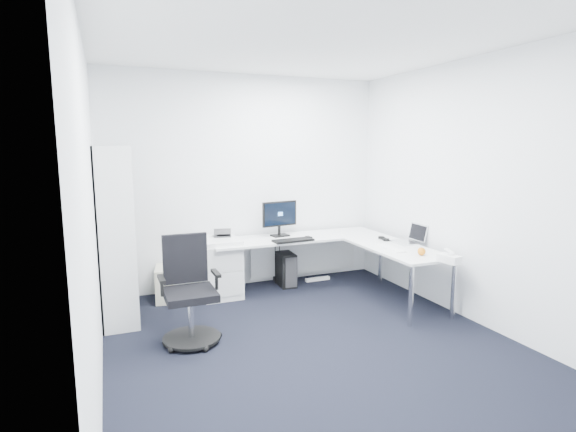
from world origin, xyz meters
name	(u,v)px	position (x,y,z in m)	size (l,w,h in m)	color
ground	(316,348)	(0.00, 0.00, 0.00)	(4.20, 4.20, 0.00)	black
ceiling	(319,36)	(0.00, 0.00, 2.70)	(4.20, 4.20, 0.00)	white
wall_back	(247,182)	(0.00, 2.10, 1.35)	(3.60, 0.02, 2.70)	white
wall_front	(529,255)	(0.00, -2.10, 1.35)	(3.60, 0.02, 2.70)	white
wall_left	(90,212)	(-1.80, 0.00, 1.35)	(0.02, 4.20, 2.70)	white
wall_right	(478,192)	(1.80, 0.00, 1.35)	(0.02, 4.20, 2.70)	white
l_desk	(307,268)	(0.55, 1.40, 0.33)	(2.27, 1.27, 0.66)	silver
drawer_pedestal	(219,267)	(-0.46, 1.76, 0.36)	(0.46, 0.58, 0.71)	silver
bookshelf	(115,234)	(-1.62, 1.45, 0.91)	(0.35, 0.91, 1.81)	silver
task_chair	(190,291)	(-1.03, 0.54, 0.50)	(0.56, 0.56, 0.99)	black
black_pc_tower	(285,268)	(0.44, 1.86, 0.22)	(0.20, 0.44, 0.43)	black
beige_pc_tower	(164,284)	(-1.11, 1.84, 0.20)	(0.19, 0.42, 0.40)	beige
power_strip	(317,279)	(0.91, 1.84, 0.02)	(0.35, 0.06, 0.04)	white
monitor	(280,218)	(0.35, 1.83, 0.89)	(0.48, 0.16, 0.47)	black
black_keyboard	(293,240)	(0.39, 1.48, 0.67)	(0.50, 0.18, 0.02)	black
mouse	(309,238)	(0.63, 1.54, 0.68)	(0.06, 0.09, 0.03)	black
desk_phone	(222,234)	(-0.39, 1.88, 0.73)	(0.20, 0.20, 0.14)	#2D2D30
laptop	(404,234)	(1.58, 0.88, 0.78)	(0.32, 0.31, 0.23)	silver
white_keyboard	(391,248)	(1.26, 0.69, 0.67)	(0.13, 0.44, 0.01)	white
headphones	(384,238)	(1.46, 1.13, 0.69)	(0.12, 0.19, 0.05)	black
orange_fruit	(422,251)	(1.38, 0.31, 0.70)	(0.08, 0.08, 0.08)	orange
tissue_box	(449,259)	(1.44, -0.04, 0.70)	(0.12, 0.23, 0.08)	white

